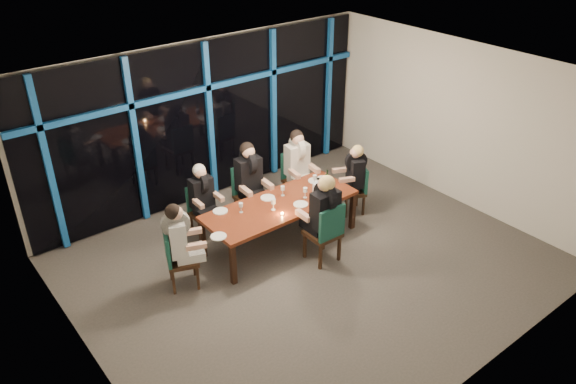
% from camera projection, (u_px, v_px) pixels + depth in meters
% --- Properties ---
extents(room, '(7.04, 7.00, 3.02)m').
position_uv_depth(room, '(314.00, 149.00, 7.98)').
color(room, '#554F4B').
rests_on(room, ground).
extents(window_wall, '(6.86, 0.43, 2.94)m').
position_uv_depth(window_wall, '(209.00, 119.00, 10.22)').
color(window_wall, black).
rests_on(window_wall, ground).
extents(dining_table, '(2.60, 1.00, 0.75)m').
position_uv_depth(dining_table, '(280.00, 207.00, 9.18)').
color(dining_table, maroon).
rests_on(dining_table, ground).
extents(chair_far_left, '(0.43, 0.43, 0.91)m').
position_uv_depth(chair_far_left, '(202.00, 208.00, 9.49)').
color(chair_far_left, '#321C10').
rests_on(chair_far_left, ground).
extents(chair_far_mid, '(0.51, 0.51, 1.04)m').
position_uv_depth(chair_far_mid, '(248.00, 191.00, 9.85)').
color(chair_far_mid, '#321C10').
rests_on(chair_far_mid, ground).
extents(chair_far_right, '(0.53, 0.53, 1.01)m').
position_uv_depth(chair_far_right, '(295.00, 176.00, 10.40)').
color(chair_far_right, '#321C10').
rests_on(chair_far_right, ground).
extents(chair_end_left, '(0.58, 0.58, 0.96)m').
position_uv_depth(chair_end_left, '(176.00, 256.00, 8.23)').
color(chair_end_left, '#321C10').
rests_on(chair_end_left, ground).
extents(chair_end_right, '(0.56, 0.56, 0.91)m').
position_uv_depth(chair_end_right, '(357.00, 187.00, 10.14)').
color(chair_end_right, '#321C10').
rests_on(chair_end_right, ground).
extents(chair_near_mid, '(0.50, 0.50, 1.05)m').
position_uv_depth(chair_near_mid, '(326.00, 231.00, 8.74)').
color(chair_near_mid, '#321C10').
rests_on(chair_near_mid, ground).
extents(diner_far_left, '(0.46, 0.57, 0.89)m').
position_uv_depth(diner_far_left, '(202.00, 191.00, 9.26)').
color(diner_far_left, black).
rests_on(diner_far_left, ground).
extents(diner_far_mid, '(0.54, 0.66, 1.01)m').
position_uv_depth(diner_far_mid, '(250.00, 172.00, 9.59)').
color(diner_far_mid, black).
rests_on(diner_far_mid, ground).
extents(diner_far_right, '(0.54, 0.66, 0.99)m').
position_uv_depth(diner_far_right, '(298.00, 158.00, 10.13)').
color(diner_far_right, silver).
rests_on(diner_far_right, ground).
extents(diner_end_left, '(0.66, 0.59, 0.94)m').
position_uv_depth(diner_end_left, '(179.00, 234.00, 8.07)').
color(diner_end_left, black).
rests_on(diner_end_left, ground).
extents(diner_end_right, '(0.62, 0.57, 0.88)m').
position_uv_depth(diner_end_right, '(354.00, 170.00, 9.94)').
color(diner_end_right, black).
rests_on(diner_end_right, ground).
extents(diner_near_mid, '(0.53, 0.66, 1.02)m').
position_uv_depth(diner_near_mid, '(324.00, 206.00, 8.60)').
color(diner_near_mid, black).
rests_on(diner_near_mid, ground).
extents(plate_far_left, '(0.24, 0.24, 0.01)m').
position_uv_depth(plate_far_left, '(220.00, 211.00, 8.92)').
color(plate_far_left, white).
rests_on(plate_far_left, dining_table).
extents(plate_far_mid, '(0.24, 0.24, 0.01)m').
position_uv_depth(plate_far_mid, '(268.00, 198.00, 9.29)').
color(plate_far_mid, white).
rests_on(plate_far_mid, dining_table).
extents(plate_far_right, '(0.24, 0.24, 0.01)m').
position_uv_depth(plate_far_right, '(315.00, 181.00, 9.81)').
color(plate_far_right, white).
rests_on(plate_far_right, dining_table).
extents(plate_end_left, '(0.24, 0.24, 0.01)m').
position_uv_depth(plate_end_left, '(221.00, 236.00, 8.31)').
color(plate_end_left, white).
rests_on(plate_end_left, dining_table).
extents(plate_end_right, '(0.24, 0.24, 0.01)m').
position_uv_depth(plate_end_right, '(323.00, 179.00, 9.88)').
color(plate_end_right, white).
rests_on(plate_end_right, dining_table).
extents(plate_near_mid, '(0.24, 0.24, 0.01)m').
position_uv_depth(plate_near_mid, '(301.00, 204.00, 9.11)').
color(plate_near_mid, white).
rests_on(plate_near_mid, dining_table).
extents(wine_bottle, '(0.07, 0.07, 0.31)m').
position_uv_depth(wine_bottle, '(327.00, 180.00, 9.59)').
color(wine_bottle, black).
rests_on(wine_bottle, dining_table).
extents(water_pitcher, '(0.12, 0.10, 0.19)m').
position_uv_depth(water_pitcher, '(316.00, 188.00, 9.40)').
color(water_pitcher, silver).
rests_on(water_pitcher, dining_table).
extents(tea_light, '(0.05, 0.05, 0.03)m').
position_uv_depth(tea_light, '(282.00, 214.00, 8.84)').
color(tea_light, '#FFAF4C').
rests_on(tea_light, dining_table).
extents(wine_glass_a, '(0.08, 0.08, 0.19)m').
position_uv_depth(wine_glass_a, '(273.00, 202.00, 8.91)').
color(wine_glass_a, silver).
rests_on(wine_glass_a, dining_table).
extents(wine_glass_b, '(0.07, 0.07, 0.18)m').
position_uv_depth(wine_glass_b, '(283.00, 189.00, 9.31)').
color(wine_glass_b, silver).
rests_on(wine_glass_b, dining_table).
extents(wine_glass_c, '(0.07, 0.07, 0.19)m').
position_uv_depth(wine_glass_c, '(305.00, 190.00, 9.24)').
color(wine_glass_c, silver).
rests_on(wine_glass_c, dining_table).
extents(wine_glass_d, '(0.06, 0.06, 0.17)m').
position_uv_depth(wine_glass_d, '(241.00, 206.00, 8.85)').
color(wine_glass_d, silver).
rests_on(wine_glass_d, dining_table).
extents(wine_glass_e, '(0.07, 0.07, 0.18)m').
position_uv_depth(wine_glass_e, '(315.00, 178.00, 9.64)').
color(wine_glass_e, silver).
rests_on(wine_glass_e, dining_table).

